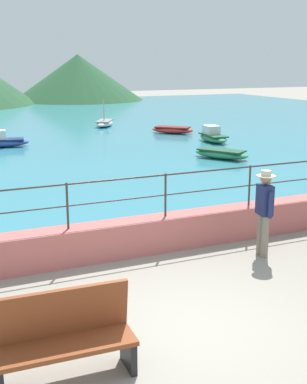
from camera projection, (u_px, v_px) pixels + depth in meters
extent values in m
plane|color=gray|center=(195.00, 329.00, 7.44)|extent=(120.00, 120.00, 0.00)
cube|color=#BC605B|center=(119.00, 239.00, 10.19)|extent=(20.00, 0.56, 0.70)
cylinder|color=#383330|center=(67.00, 206.00, 9.59)|extent=(0.04, 0.04, 0.90)
cylinder|color=#383330|center=(165.00, 195.00, 10.40)|extent=(0.04, 0.04, 0.90)
cylinder|color=#383330|center=(249.00, 185.00, 11.20)|extent=(0.04, 0.04, 0.90)
cylinder|color=#383330|center=(118.00, 179.00, 9.89)|extent=(18.40, 0.04, 0.04)
cylinder|color=#383330|center=(118.00, 200.00, 9.99)|extent=(18.40, 0.03, 0.03)
cone|color=#285633|center=(78.00, 78.00, 51.47)|extent=(13.25, 13.25, 4.58)
cube|color=brown|center=(66.00, 347.00, 6.12)|extent=(1.72, 0.59, 0.06)
cube|color=brown|center=(61.00, 312.00, 6.23)|extent=(1.70, 0.22, 0.64)
cube|color=black|center=(128.00, 352.00, 6.46)|extent=(0.10, 0.47, 0.43)
cylinder|color=slate|center=(265.00, 236.00, 10.08)|extent=(0.15, 0.15, 0.86)
cylinder|color=slate|center=(261.00, 234.00, 10.25)|extent=(0.15, 0.15, 0.86)
cube|color=navy|center=(265.00, 200.00, 9.99)|extent=(0.27, 0.39, 0.60)
cylinder|color=navy|center=(271.00, 205.00, 9.77)|extent=(0.09, 0.09, 0.52)
cylinder|color=navy|center=(259.00, 199.00, 10.22)|extent=(0.09, 0.09, 0.52)
sphere|color=#9E7051|center=(266.00, 178.00, 9.88)|extent=(0.22, 0.22, 0.22)
cylinder|color=beige|center=(266.00, 176.00, 9.87)|extent=(0.38, 0.38, 0.02)
cylinder|color=beige|center=(266.00, 173.00, 9.85)|extent=(0.20, 0.20, 0.10)
ellipsoid|color=#2D4C9E|center=(3.00, 143.00, 23.06)|extent=(2.40, 1.21, 0.36)
cube|color=navy|center=(3.00, 140.00, 23.02)|extent=(1.93, 1.01, 0.06)
ellipsoid|color=red|center=(172.00, 130.00, 27.45)|extent=(2.29, 2.23, 0.36)
cube|color=maroon|center=(173.00, 127.00, 27.41)|extent=(1.86, 1.82, 0.06)
ellipsoid|color=white|center=(104.00, 123.00, 30.48)|extent=(1.92, 2.44, 0.36)
cube|color=gray|center=(104.00, 121.00, 30.44)|extent=(1.57, 1.98, 0.06)
cylinder|color=#B2A899|center=(104.00, 110.00, 30.18)|extent=(0.06, 0.06, 1.23)
ellipsoid|color=#338C59|center=(213.00, 138.00, 24.49)|extent=(1.11, 2.37, 0.36)
cube|color=#1C4D31|center=(213.00, 135.00, 24.46)|extent=(0.93, 1.90, 0.06)
cube|color=silver|center=(211.00, 130.00, 24.63)|extent=(0.70, 0.85, 0.40)
ellipsoid|color=#338C59|center=(221.00, 154.00, 20.27)|extent=(1.97, 2.43, 0.36)
cube|color=#1C4D31|center=(221.00, 150.00, 20.23)|extent=(1.61, 1.97, 0.06)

